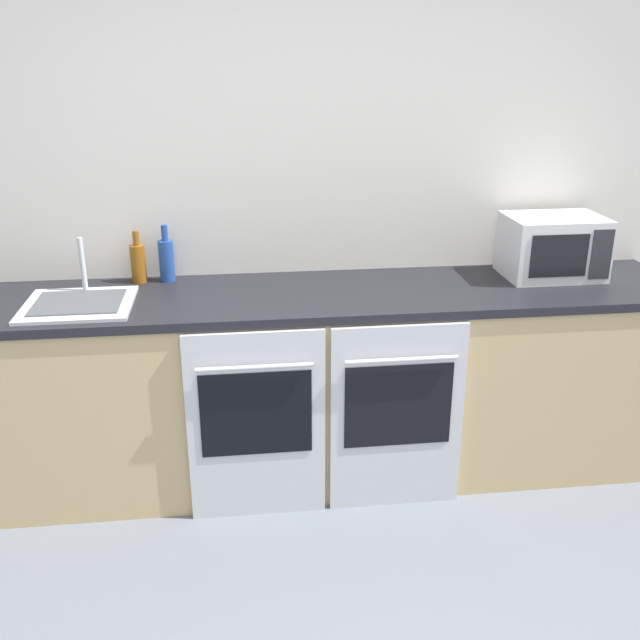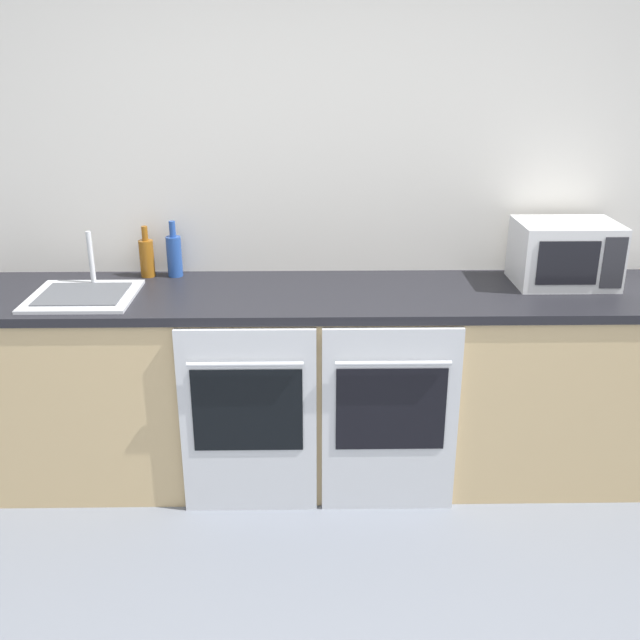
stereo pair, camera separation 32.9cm
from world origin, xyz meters
TOP-DOWN VIEW (x-y plane):
  - wall_back at (0.00, 1.99)m, footprint 10.00×0.06m
  - counter_back at (0.00, 1.64)m, footprint 3.39×0.67m
  - oven_left at (-0.33, 1.30)m, footprint 0.59×0.06m
  - oven_right at (0.29, 1.30)m, footprint 0.59×0.06m
  - microwave at (1.13, 1.74)m, footprint 0.45×0.33m
  - bottle_amber at (-0.84, 1.89)m, footprint 0.07×0.07m
  - bottle_blue at (-0.71, 1.89)m, footprint 0.07×0.07m
  - sink at (-1.06, 1.57)m, footprint 0.46×0.43m

SIDE VIEW (x-z plane):
  - oven_left at x=-0.33m, z-range 0.01..0.89m
  - oven_right at x=0.29m, z-range 0.01..0.89m
  - counter_back at x=0.00m, z-range 0.00..0.93m
  - sink at x=-1.06m, z-range 0.81..1.07m
  - bottle_amber at x=-0.84m, z-range 0.90..1.15m
  - bottle_blue at x=-0.71m, z-range 0.90..1.17m
  - microwave at x=1.13m, z-range 0.93..1.22m
  - wall_back at x=0.00m, z-range 0.00..2.60m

